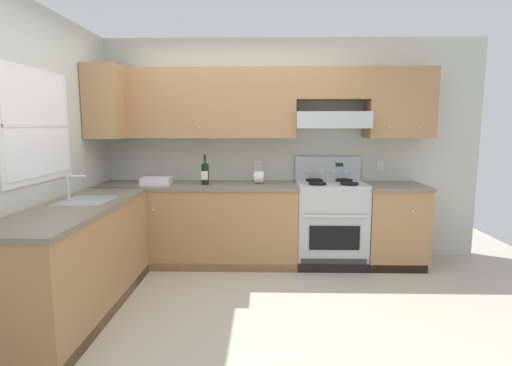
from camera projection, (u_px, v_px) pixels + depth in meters
ground_plane at (229, 313)px, 3.29m from camera, size 7.04×7.04×0.00m
wall_back at (273, 132)px, 4.59m from camera, size 4.68×0.57×2.55m
wall_left at (44, 150)px, 3.37m from camera, size 0.47×4.00×2.55m
counter_back_run at (243, 224)px, 4.46m from camera, size 3.60×0.65×0.91m
counter_left_run at (78, 259)px, 3.26m from camera, size 0.63×1.91×1.13m
stove at (330, 222)px, 4.45m from camera, size 0.76×0.62×1.20m
wine_bottle at (205, 172)px, 4.35m from camera, size 0.08×0.08×0.33m
bowl at (156, 182)px, 4.35m from camera, size 0.32×0.20×0.08m
paper_towel_roll at (259, 177)px, 4.47m from camera, size 0.11×0.14×0.14m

